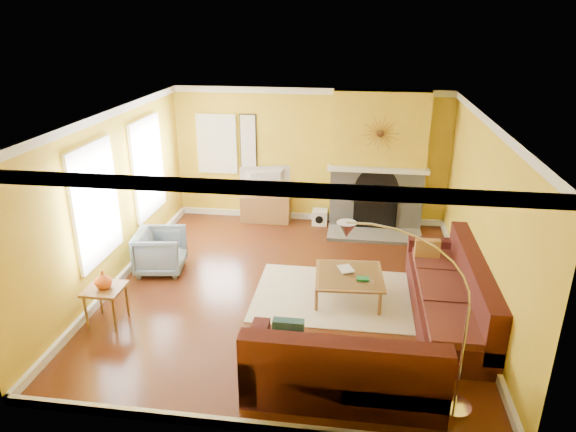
# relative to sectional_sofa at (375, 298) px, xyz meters

# --- Properties ---
(floor) EXTENTS (5.50, 6.00, 0.02)m
(floor) POSITION_rel_sectional_sofa_xyz_m (-1.28, 0.87, -0.46)
(floor) COLOR #602B14
(floor) RESTS_ON ground
(ceiling) EXTENTS (5.50, 6.00, 0.02)m
(ceiling) POSITION_rel_sectional_sofa_xyz_m (-1.28, 0.87, 2.26)
(ceiling) COLOR white
(ceiling) RESTS_ON ground
(wall_back) EXTENTS (5.50, 0.02, 2.70)m
(wall_back) POSITION_rel_sectional_sofa_xyz_m (-1.28, 3.88, 0.90)
(wall_back) COLOR gold
(wall_back) RESTS_ON ground
(wall_front) EXTENTS (5.50, 0.02, 2.70)m
(wall_front) POSITION_rel_sectional_sofa_xyz_m (-1.28, -2.14, 0.90)
(wall_front) COLOR gold
(wall_front) RESTS_ON ground
(wall_left) EXTENTS (0.02, 6.00, 2.70)m
(wall_left) POSITION_rel_sectional_sofa_xyz_m (-4.04, 0.87, 0.90)
(wall_left) COLOR gold
(wall_left) RESTS_ON ground
(wall_right) EXTENTS (0.02, 6.00, 2.70)m
(wall_right) POSITION_rel_sectional_sofa_xyz_m (1.48, 0.87, 0.90)
(wall_right) COLOR gold
(wall_right) RESTS_ON ground
(baseboard) EXTENTS (5.50, 6.00, 0.12)m
(baseboard) POSITION_rel_sectional_sofa_xyz_m (-1.28, 0.87, -0.39)
(baseboard) COLOR white
(baseboard) RESTS_ON floor
(crown_molding) EXTENTS (5.50, 6.00, 0.12)m
(crown_molding) POSITION_rel_sectional_sofa_xyz_m (-1.28, 0.87, 2.19)
(crown_molding) COLOR white
(crown_molding) RESTS_ON ceiling
(window_left_near) EXTENTS (0.06, 1.22, 1.72)m
(window_left_near) POSITION_rel_sectional_sofa_xyz_m (-4.00, 2.17, 1.05)
(window_left_near) COLOR white
(window_left_near) RESTS_ON wall_left
(window_left_far) EXTENTS (0.06, 1.22, 1.72)m
(window_left_far) POSITION_rel_sectional_sofa_xyz_m (-4.00, 0.27, 1.05)
(window_left_far) COLOR white
(window_left_far) RESTS_ON wall_left
(window_back) EXTENTS (0.82, 0.06, 1.22)m
(window_back) POSITION_rel_sectional_sofa_xyz_m (-3.18, 3.83, 1.10)
(window_back) COLOR white
(window_back) RESTS_ON wall_back
(wall_art) EXTENTS (0.34, 0.04, 1.14)m
(wall_art) POSITION_rel_sectional_sofa_xyz_m (-2.53, 3.84, 1.15)
(wall_art) COLOR white
(wall_art) RESTS_ON wall_back
(fireplace) EXTENTS (1.80, 0.40, 2.70)m
(fireplace) POSITION_rel_sectional_sofa_xyz_m (0.07, 3.67, 0.90)
(fireplace) COLOR gray
(fireplace) RESTS_ON floor
(mantel) EXTENTS (1.92, 0.22, 0.08)m
(mantel) POSITION_rel_sectional_sofa_xyz_m (0.07, 3.43, 0.80)
(mantel) COLOR white
(mantel) RESTS_ON fireplace
(hearth) EXTENTS (1.80, 0.70, 0.06)m
(hearth) POSITION_rel_sectional_sofa_xyz_m (0.07, 3.12, -0.42)
(hearth) COLOR gray
(hearth) RESTS_ON floor
(sunburst) EXTENTS (0.70, 0.04, 0.70)m
(sunburst) POSITION_rel_sectional_sofa_xyz_m (0.07, 3.44, 1.50)
(sunburst) COLOR olive
(sunburst) RESTS_ON fireplace
(rug) EXTENTS (2.40, 1.80, 0.02)m
(rug) POSITION_rel_sectional_sofa_xyz_m (-0.59, 0.74, -0.44)
(rug) COLOR beige
(rug) RESTS_ON floor
(sectional_sofa) EXTENTS (2.93, 3.65, 0.90)m
(sectional_sofa) POSITION_rel_sectional_sofa_xyz_m (0.00, 0.00, 0.00)
(sectional_sofa) COLOR #471916
(sectional_sofa) RESTS_ON floor
(coffee_table) EXTENTS (1.07, 1.07, 0.40)m
(coffee_table) POSITION_rel_sectional_sofa_xyz_m (-0.36, 0.73, -0.25)
(coffee_table) COLOR white
(coffee_table) RESTS_ON floor
(media_console) EXTENTS (1.00, 0.45, 0.55)m
(media_console) POSITION_rel_sectional_sofa_xyz_m (-2.16, 3.65, -0.17)
(media_console) COLOR olive
(media_console) RESTS_ON floor
(tv) EXTENTS (1.02, 0.42, 0.59)m
(tv) POSITION_rel_sectional_sofa_xyz_m (-2.16, 3.65, 0.39)
(tv) COLOR black
(tv) RESTS_ON media_console
(subwoofer) EXTENTS (0.30, 0.30, 0.30)m
(subwoofer) POSITION_rel_sectional_sofa_xyz_m (-1.03, 3.61, -0.30)
(subwoofer) COLOR white
(subwoofer) RESTS_ON floor
(armchair) EXTENTS (0.88, 0.86, 0.71)m
(armchair) POSITION_rel_sectional_sofa_xyz_m (-3.48, 1.19, -0.10)
(armchair) COLOR slate
(armchair) RESTS_ON floor
(side_table) EXTENTS (0.50, 0.50, 0.55)m
(side_table) POSITION_rel_sectional_sofa_xyz_m (-3.65, -0.41, -0.17)
(side_table) COLOR olive
(side_table) RESTS_ON floor
(vase) EXTENTS (0.31, 0.31, 0.25)m
(vase) POSITION_rel_sectional_sofa_xyz_m (-3.65, -0.41, 0.22)
(vase) COLOR #D8591E
(vase) RESTS_ON side_table
(book) EXTENTS (0.29, 0.32, 0.03)m
(book) POSITION_rel_sectional_sofa_xyz_m (-0.51, 0.83, -0.04)
(book) COLOR white
(book) RESTS_ON coffee_table
(arc_lamp) EXTENTS (1.35, 0.36, 2.12)m
(arc_lamp) POSITION_rel_sectional_sofa_xyz_m (0.28, -1.49, 0.61)
(arc_lamp) COLOR silver
(arc_lamp) RESTS_ON floor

